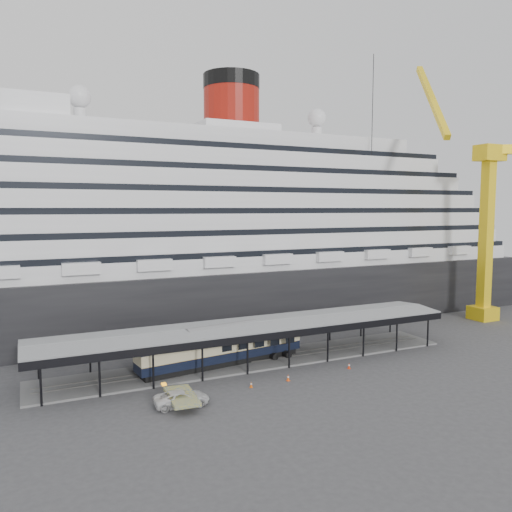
{
  "coord_description": "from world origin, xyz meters",
  "views": [
    {
      "loc": [
        -27.11,
        -52.99,
        20.17
      ],
      "look_at": [
        1.58,
        8.0,
        13.68
      ],
      "focal_mm": 35.0,
      "sensor_mm": 36.0,
      "label": 1
    }
  ],
  "objects": [
    {
      "name": "traffic_cone_mid",
      "position": [
        -4.39,
        -3.4,
        0.34
      ],
      "size": [
        0.45,
        0.45,
        0.69
      ],
      "rotation": [
        0.0,
        0.0,
        -0.35
      ],
      "color": "#D0520B",
      "rests_on": "ground"
    },
    {
      "name": "crane_yellow",
      "position": [
        47.06,
        10.54,
        19.96
      ],
      "size": [
        23.83,
        18.78,
        47.6
      ],
      "color": "yellow",
      "rests_on": "ground"
    },
    {
      "name": "traffic_cone_left",
      "position": [
        0.46,
        -3.25,
        0.37
      ],
      "size": [
        0.47,
        0.47,
        0.75
      ],
      "rotation": [
        0.0,
        0.0,
        0.25
      ],
      "color": "#F9500D",
      "rests_on": "ground"
    },
    {
      "name": "traffic_cone_right",
      "position": [
        9.55,
        -2.63,
        0.37
      ],
      "size": [
        0.42,
        0.42,
        0.75
      ],
      "rotation": [
        0.0,
        0.0,
        0.09
      ],
      "color": "red",
      "rests_on": "ground"
    },
    {
      "name": "port_truck",
      "position": [
        -12.99,
        -5.12,
        0.79
      ],
      "size": [
        5.82,
        3.0,
        1.57
      ],
      "primitive_type": "imported",
      "rotation": [
        0.0,
        0.0,
        1.5
      ],
      "color": "silver",
      "rests_on": "ground"
    },
    {
      "name": "pullman_carriage",
      "position": [
        -4.52,
        5.0,
        2.68
      ],
      "size": [
        22.71,
        5.8,
        22.11
      ],
      "rotation": [
        0.0,
        0.0,
        0.13
      ],
      "color": "black",
      "rests_on": "ground"
    },
    {
      "name": "ground",
      "position": [
        0.0,
        0.0,
        0.0
      ],
      "size": [
        200.0,
        200.0,
        0.0
      ],
      "primitive_type": "plane",
      "color": "#39393B",
      "rests_on": "ground"
    },
    {
      "name": "platform_canopy",
      "position": [
        0.0,
        5.0,
        2.36
      ],
      "size": [
        56.0,
        9.18,
        5.3
      ],
      "color": "slate",
      "rests_on": "ground"
    },
    {
      "name": "cruise_ship",
      "position": [
        0.05,
        32.0,
        18.35
      ],
      "size": [
        130.0,
        30.0,
        43.9
      ],
      "color": "black",
      "rests_on": "ground"
    }
  ]
}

